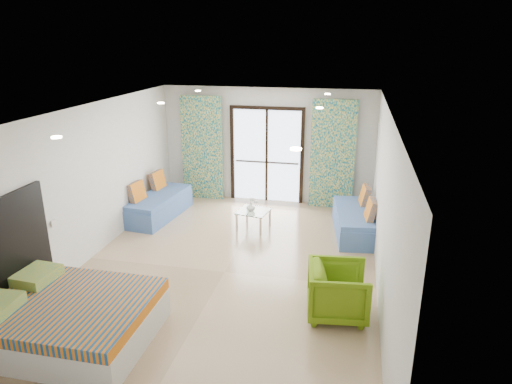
% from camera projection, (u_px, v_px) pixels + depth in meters
% --- Properties ---
extents(floor, '(5.00, 7.50, 0.01)m').
position_uv_depth(floor, '(225.00, 272.00, 7.73)').
color(floor, '#927657').
rests_on(floor, ground).
extents(ceiling, '(5.00, 7.50, 0.01)m').
position_uv_depth(ceiling, '(221.00, 112.00, 6.86)').
color(ceiling, silver).
rests_on(ceiling, ground).
extents(wall_back, '(5.00, 0.01, 2.70)m').
position_uv_depth(wall_back, '(267.00, 146.00, 10.76)').
color(wall_back, silver).
rests_on(wall_back, ground).
extents(wall_front, '(5.00, 0.01, 2.70)m').
position_uv_depth(wall_front, '(98.00, 342.00, 3.82)').
color(wall_front, silver).
rests_on(wall_front, ground).
extents(wall_left, '(0.01, 7.50, 2.70)m').
position_uv_depth(wall_left, '(82.00, 187.00, 7.79)').
color(wall_left, silver).
rests_on(wall_left, ground).
extents(wall_right, '(0.01, 7.50, 2.70)m').
position_uv_depth(wall_right, '(384.00, 209.00, 6.79)').
color(wall_right, silver).
rests_on(wall_right, ground).
extents(balcony_door, '(1.76, 0.08, 2.28)m').
position_uv_depth(balcony_door, '(267.00, 150.00, 10.77)').
color(balcony_door, black).
rests_on(balcony_door, floor).
extents(balcony_rail, '(1.52, 0.03, 0.04)m').
position_uv_depth(balcony_rail, '(267.00, 162.00, 10.87)').
color(balcony_rail, '#595451').
rests_on(balcony_rail, balcony_door).
extents(curtain_left, '(1.00, 0.10, 2.50)m').
position_uv_depth(curtain_left, '(202.00, 148.00, 10.94)').
color(curtain_left, silver).
rests_on(curtain_left, floor).
extents(curtain_right, '(1.00, 0.10, 2.50)m').
position_uv_depth(curtain_right, '(333.00, 155.00, 10.32)').
color(curtain_right, silver).
rests_on(curtain_right, floor).
extents(downlight_a, '(0.12, 0.12, 0.02)m').
position_uv_depth(downlight_a, '(56.00, 137.00, 5.30)').
color(downlight_a, '#FFE0B2').
rests_on(downlight_a, ceiling).
extents(downlight_b, '(0.12, 0.12, 0.02)m').
position_uv_depth(downlight_b, '(296.00, 149.00, 4.74)').
color(downlight_b, '#FFE0B2').
rests_on(downlight_b, ceiling).
extents(downlight_c, '(0.12, 0.12, 0.02)m').
position_uv_depth(downlight_c, '(161.00, 103.00, 8.07)').
color(downlight_c, '#FFE0B2').
rests_on(downlight_c, ceiling).
extents(downlight_d, '(0.12, 0.12, 0.02)m').
position_uv_depth(downlight_d, '(320.00, 108.00, 7.51)').
color(downlight_d, '#FFE0B2').
rests_on(downlight_d, ceiling).
extents(downlight_e, '(0.12, 0.12, 0.02)m').
position_uv_depth(downlight_e, '(198.00, 91.00, 9.93)').
color(downlight_e, '#FFE0B2').
rests_on(downlight_e, ceiling).
extents(downlight_f, '(0.12, 0.12, 0.02)m').
position_uv_depth(downlight_f, '(328.00, 94.00, 9.36)').
color(downlight_f, '#FFE0B2').
rests_on(downlight_f, ceiling).
extents(switch_plate, '(0.02, 0.10, 0.10)m').
position_uv_depth(switch_plate, '(53.00, 223.00, 7.04)').
color(switch_plate, silver).
rests_on(switch_plate, wall_left).
extents(bed, '(2.05, 1.67, 0.71)m').
position_uv_depth(bed, '(69.00, 319.00, 5.93)').
color(bed, silver).
rests_on(bed, floor).
extents(daybed_left, '(0.91, 1.91, 0.91)m').
position_uv_depth(daybed_left, '(158.00, 205.00, 10.03)').
color(daybed_left, '#4465A2').
rests_on(daybed_left, floor).
extents(daybed_right, '(0.91, 1.87, 0.89)m').
position_uv_depth(daybed_right, '(354.00, 221.00, 9.16)').
color(daybed_right, '#4465A2').
rests_on(daybed_right, floor).
extents(coffee_table, '(0.70, 0.70, 0.69)m').
position_uv_depth(coffee_table, '(254.00, 213.00, 9.37)').
color(coffee_table, silver).
rests_on(coffee_table, floor).
extents(vase, '(0.19, 0.19, 0.18)m').
position_uv_depth(vase, '(251.00, 207.00, 9.31)').
color(vase, white).
rests_on(vase, coffee_table).
extents(armchair, '(0.85, 0.90, 0.84)m').
position_uv_depth(armchair, '(338.00, 289.00, 6.41)').
color(armchair, '#648C12').
rests_on(armchair, floor).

